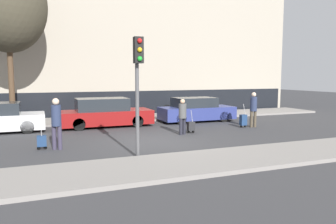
# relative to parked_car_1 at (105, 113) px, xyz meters

# --- Properties ---
(ground_plane) EXTENTS (80.00, 80.00, 0.00)m
(ground_plane) POSITION_rel_parked_car_1_xyz_m (1.17, -4.63, -0.68)
(ground_plane) COLOR #38383A
(sidewalk_near) EXTENTS (28.00, 2.50, 0.12)m
(sidewalk_near) POSITION_rel_parked_car_1_xyz_m (1.17, -8.38, -0.62)
(sidewalk_near) COLOR gray
(sidewalk_near) RESTS_ON ground_plane
(sidewalk_far) EXTENTS (28.00, 3.00, 0.12)m
(sidewalk_far) POSITION_rel_parked_car_1_xyz_m (1.17, 2.37, -0.62)
(sidewalk_far) COLOR gray
(sidewalk_far) RESTS_ON ground_plane
(building_facade) EXTENTS (28.00, 2.87, 12.84)m
(building_facade) POSITION_rel_parked_car_1_xyz_m (1.17, 5.97, 5.72)
(building_facade) COLOR #A89E8C
(building_facade) RESTS_ON ground_plane
(parked_car_1) EXTENTS (4.69, 1.87, 1.48)m
(parked_car_1) POSITION_rel_parked_car_1_xyz_m (0.00, 0.00, 0.00)
(parked_car_1) COLOR maroon
(parked_car_1) RESTS_ON ground_plane
(parked_car_2) EXTENTS (4.29, 1.71, 1.38)m
(parked_car_2) POSITION_rel_parked_car_1_xyz_m (5.26, -0.01, -0.04)
(parked_car_2) COLOR navy
(parked_car_2) RESTS_ON ground_plane
(pedestrian_left) EXTENTS (0.34, 0.34, 1.84)m
(pedestrian_left) POSITION_rel_parked_car_1_xyz_m (-2.59, -4.75, 0.37)
(pedestrian_left) COLOR #383347
(pedestrian_left) RESTS_ON ground_plane
(trolley_left) EXTENTS (0.34, 0.29, 1.04)m
(trolley_left) POSITION_rel_parked_car_1_xyz_m (-3.10, -4.55, -0.37)
(trolley_left) COLOR navy
(trolley_left) RESTS_ON ground_plane
(pedestrian_center) EXTENTS (0.34, 0.34, 1.60)m
(pedestrian_center) POSITION_rel_parked_car_1_xyz_m (2.79, -3.64, 0.22)
(pedestrian_center) COLOR #23232D
(pedestrian_center) RESTS_ON ground_plane
(trolley_center) EXTENTS (0.34, 0.29, 1.06)m
(trolley_center) POSITION_rel_parked_car_1_xyz_m (3.30, -3.44, -0.37)
(trolley_center) COLOR #262628
(trolley_center) RESTS_ON ground_plane
(pedestrian_right) EXTENTS (0.35, 0.34, 1.79)m
(pedestrian_right) POSITION_rel_parked_car_1_xyz_m (7.02, -3.01, 0.34)
(pedestrian_right) COLOR #4C4233
(pedestrian_right) RESTS_ON ground_plane
(trolley_right) EXTENTS (0.34, 0.29, 1.20)m
(trolley_right) POSITION_rel_parked_car_1_xyz_m (6.48, -2.93, -0.30)
(trolley_right) COLOR navy
(trolley_right) RESTS_ON ground_plane
(traffic_light) EXTENTS (0.28, 0.47, 3.80)m
(traffic_light) POSITION_rel_parked_car_1_xyz_m (-0.24, -6.99, 2.02)
(traffic_light) COLOR #515154
(traffic_light) RESTS_ON ground_plane
(parked_bicycle) EXTENTS (1.77, 0.06, 0.96)m
(parked_bicycle) POSITION_rel_parked_car_1_xyz_m (4.75, 2.02, -0.19)
(parked_bicycle) COLOR black
(parked_bicycle) RESTS_ON sidewalk_far
(bare_tree_near_crossing) EXTENTS (3.81, 3.81, 8.31)m
(bare_tree_near_crossing) POSITION_rel_parked_car_1_xyz_m (-4.42, 1.69, 5.40)
(bare_tree_near_crossing) COLOR #4C3826
(bare_tree_near_crossing) RESTS_ON sidewalk_far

